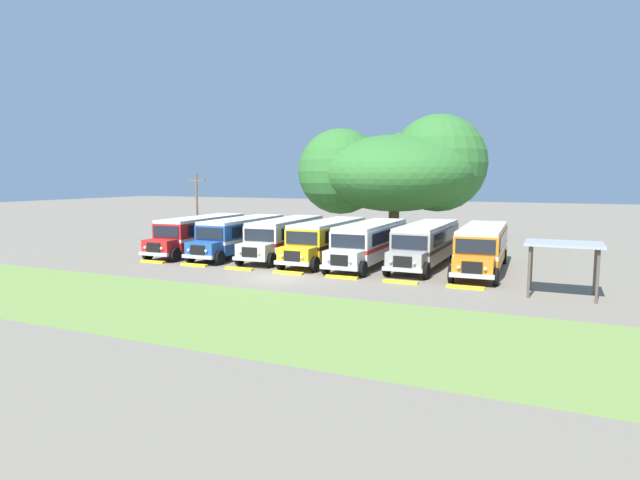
% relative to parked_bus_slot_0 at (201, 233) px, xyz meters
% --- Properties ---
extents(ground_plane, '(220.00, 220.00, 0.00)m').
position_rel_parked_bus_slot_0_xyz_m(ground_plane, '(10.85, -7.25, -1.58)').
color(ground_plane, slate).
extents(foreground_grass_strip, '(80.00, 9.52, 0.01)m').
position_rel_parked_bus_slot_0_xyz_m(foreground_grass_strip, '(10.85, -15.26, -1.58)').
color(foreground_grass_strip, olive).
rests_on(foreground_grass_strip, ground_plane).
extents(parked_bus_slot_0, '(3.12, 10.90, 2.82)m').
position_rel_parked_bus_slot_0_xyz_m(parked_bus_slot_0, '(0.00, 0.00, 0.00)').
color(parked_bus_slot_0, red).
rests_on(parked_bus_slot_0, ground_plane).
extents(parked_bus_slot_1, '(2.97, 10.88, 2.82)m').
position_rel_parked_bus_slot_0_xyz_m(parked_bus_slot_1, '(3.70, 0.21, 0.00)').
color(parked_bus_slot_1, '#23519E').
rests_on(parked_bus_slot_1, ground_plane).
extents(parked_bus_slot_2, '(3.28, 10.93, 2.82)m').
position_rel_parked_bus_slot_0_xyz_m(parked_bus_slot_2, '(7.23, 0.75, 0.00)').
color(parked_bus_slot_2, silver).
rests_on(parked_bus_slot_2, ground_plane).
extents(parked_bus_slot_3, '(2.81, 10.86, 2.82)m').
position_rel_parked_bus_slot_0_xyz_m(parked_bus_slot_3, '(10.86, 0.36, 0.00)').
color(parked_bus_slot_3, yellow).
rests_on(parked_bus_slot_3, ground_plane).
extents(parked_bus_slot_4, '(2.74, 10.85, 2.82)m').
position_rel_parked_bus_slot_0_xyz_m(parked_bus_slot_4, '(14.22, -0.00, 0.00)').
color(parked_bus_slot_4, silver).
rests_on(parked_bus_slot_4, ground_plane).
extents(parked_bus_slot_5, '(2.77, 10.85, 2.82)m').
position_rel_parked_bus_slot_0_xyz_m(parked_bus_slot_5, '(17.88, 0.97, 0.00)').
color(parked_bus_slot_5, '#9E9993').
rests_on(parked_bus_slot_5, ground_plane).
extents(parked_bus_slot_6, '(3.01, 10.88, 2.82)m').
position_rel_parked_bus_slot_0_xyz_m(parked_bus_slot_6, '(21.58, 0.58, 0.00)').
color(parked_bus_slot_6, orange).
rests_on(parked_bus_slot_6, ground_plane).
extents(curb_wheelstop_0, '(2.00, 0.36, 0.15)m').
position_rel_parked_bus_slot_0_xyz_m(curb_wheelstop_0, '(0.13, -5.70, -1.51)').
color(curb_wheelstop_0, yellow).
rests_on(curb_wheelstop_0, ground_plane).
extents(curb_wheelstop_1, '(2.00, 0.36, 0.15)m').
position_rel_parked_bus_slot_0_xyz_m(curb_wheelstop_1, '(3.70, -5.70, -1.51)').
color(curb_wheelstop_1, yellow).
rests_on(curb_wheelstop_1, ground_plane).
extents(curb_wheelstop_2, '(2.00, 0.36, 0.15)m').
position_rel_parked_bus_slot_0_xyz_m(curb_wheelstop_2, '(7.28, -5.70, -1.51)').
color(curb_wheelstop_2, yellow).
rests_on(curb_wheelstop_2, ground_plane).
extents(curb_wheelstop_3, '(2.00, 0.36, 0.15)m').
position_rel_parked_bus_slot_0_xyz_m(curb_wheelstop_3, '(10.85, -5.70, -1.51)').
color(curb_wheelstop_3, yellow).
rests_on(curb_wheelstop_3, ground_plane).
extents(curb_wheelstop_4, '(2.00, 0.36, 0.15)m').
position_rel_parked_bus_slot_0_xyz_m(curb_wheelstop_4, '(14.42, -5.70, -1.51)').
color(curb_wheelstop_4, yellow).
rests_on(curb_wheelstop_4, ground_plane).
extents(curb_wheelstop_5, '(2.00, 0.36, 0.15)m').
position_rel_parked_bus_slot_0_xyz_m(curb_wheelstop_5, '(17.99, -5.70, -1.51)').
color(curb_wheelstop_5, yellow).
rests_on(curb_wheelstop_5, ground_plane).
extents(curb_wheelstop_6, '(2.00, 0.36, 0.15)m').
position_rel_parked_bus_slot_0_xyz_m(curb_wheelstop_6, '(21.57, -5.70, -1.51)').
color(curb_wheelstop_6, yellow).
rests_on(curb_wheelstop_6, ground_plane).
extents(broad_shade_tree, '(16.68, 14.08, 11.64)m').
position_rel_parked_bus_slot_0_xyz_m(broad_shade_tree, '(12.21, 13.44, 5.02)').
color(broad_shade_tree, brown).
rests_on(broad_shade_tree, ground_plane).
extents(utility_pole, '(1.80, 0.20, 6.28)m').
position_rel_parked_bus_slot_0_xyz_m(utility_pole, '(-2.82, 3.34, 1.80)').
color(utility_pole, brown).
rests_on(utility_pole, ground_plane).
extents(waiting_shelter, '(3.60, 2.60, 2.72)m').
position_rel_parked_bus_slot_0_xyz_m(waiting_shelter, '(26.24, -5.63, 0.87)').
color(waiting_shelter, brown).
rests_on(waiting_shelter, ground_plane).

